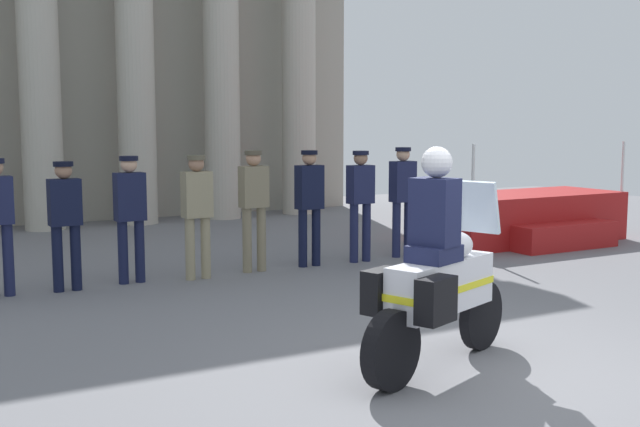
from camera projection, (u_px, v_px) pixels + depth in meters
ground_plane at (508, 379)px, 6.37m from camera, size 28.26×28.26×0.00m
colonnade_backdrop at (82, 26)px, 15.57m from camera, size 12.71×1.62×7.54m
reviewing_stand at (526, 219)px, 13.60m from camera, size 3.60×1.99×1.75m
officer_in_row_1 at (65, 215)px, 9.56m from camera, size 0.39×0.24×1.62m
officer_in_row_2 at (130, 209)px, 10.03m from camera, size 0.39×0.24×1.66m
officer_in_row_3 at (197, 207)px, 10.29m from camera, size 0.39×0.24×1.66m
officer_in_row_4 at (254, 200)px, 10.80m from camera, size 0.39×0.24×1.70m
officer_in_row_5 at (309, 198)px, 11.21m from camera, size 0.39×0.24×1.69m
officer_in_row_6 at (360, 197)px, 11.57m from camera, size 0.39×0.24×1.67m
officer_in_row_7 at (403, 193)px, 12.01m from camera, size 0.39×0.24×1.71m
motorcycle_with_rider at (437, 278)px, 6.51m from camera, size 2.00×1.00×1.90m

